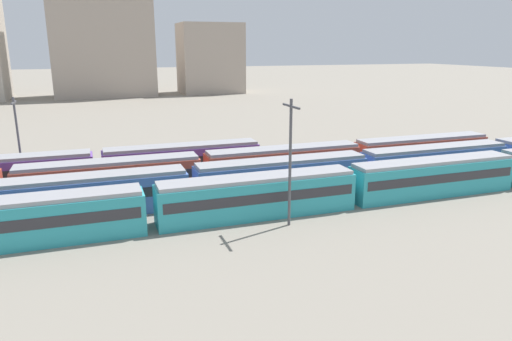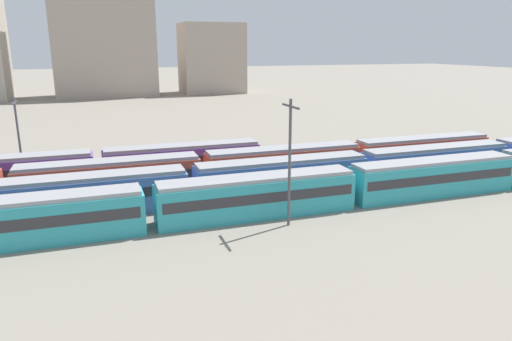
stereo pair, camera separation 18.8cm
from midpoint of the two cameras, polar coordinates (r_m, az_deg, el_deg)
name	(u,v)px [view 1 (the left image)]	position (r m, az deg, el deg)	size (l,w,h in m)	color
train_track_0	(351,186)	(45.46, 11.41, -1.82)	(112.50, 3.06, 3.75)	teal
train_track_1	(363,169)	(52.00, 12.78, 0.22)	(112.50, 3.06, 3.75)	#4C70BC
train_track_2	(202,170)	(50.51, -6.65, 0.07)	(74.70, 3.06, 3.75)	#BC4C38
train_track_3	(2,174)	(55.27, -28.61, -0.39)	(55.80, 3.06, 3.75)	#6B429E
catenary_pole_0	(290,157)	(38.49, 4.05, 1.60)	(0.24, 3.20, 10.72)	#4C4C51
catenary_pole_1	(18,136)	(57.44, -27.10, 3.79)	(0.24, 3.20, 9.51)	#4C4C51
distant_building_2	(102,30)	(151.08, -18.31, 15.95)	(28.89, 16.13, 38.71)	#A89989
distant_building_3	(210,58)	(155.46, -5.65, 13.44)	(19.33, 15.31, 21.82)	#A89989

